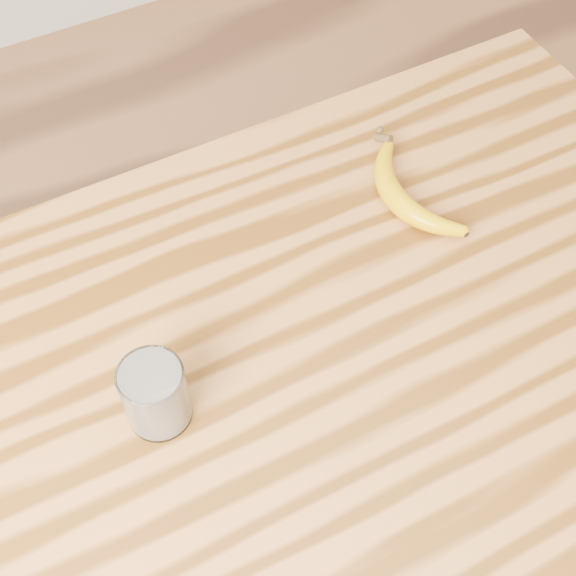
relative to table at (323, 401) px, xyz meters
name	(u,v)px	position (x,y,z in m)	size (l,w,h in m)	color
room	(351,57)	(0.00, 0.00, 0.58)	(4.04, 4.04, 2.70)	#926039
table	(323,401)	(0.00, 0.00, 0.00)	(1.20, 0.80, 0.90)	#AB6D30
smoothie_glass	(155,394)	(-0.21, 0.02, 0.18)	(0.08, 0.08, 0.09)	white
banana	(396,200)	(0.20, 0.16, 0.15)	(0.10, 0.27, 0.03)	#D5A100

